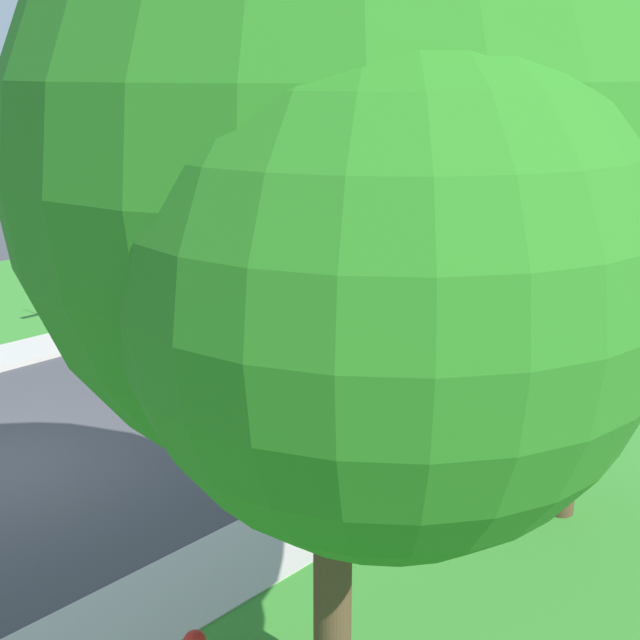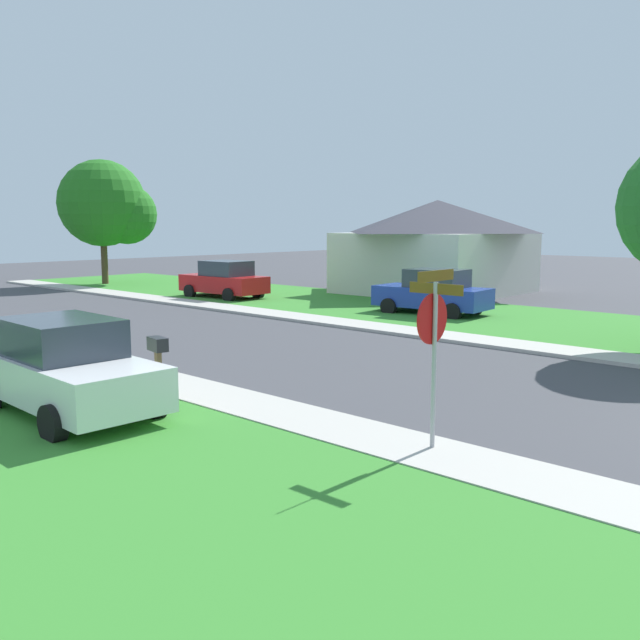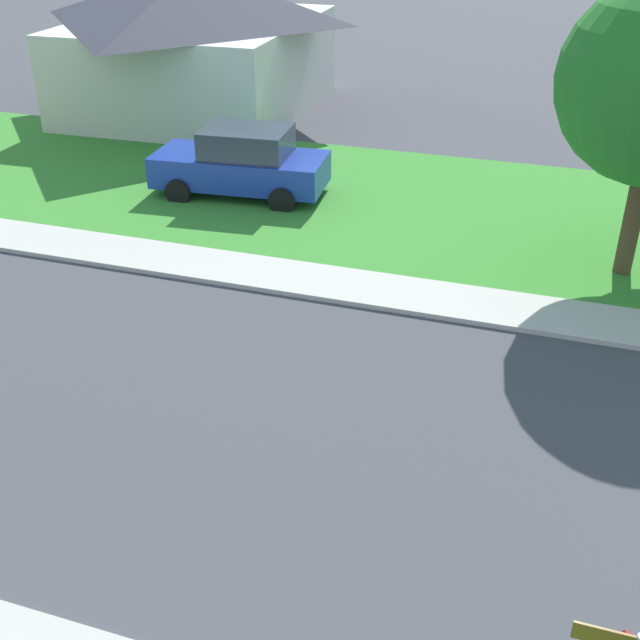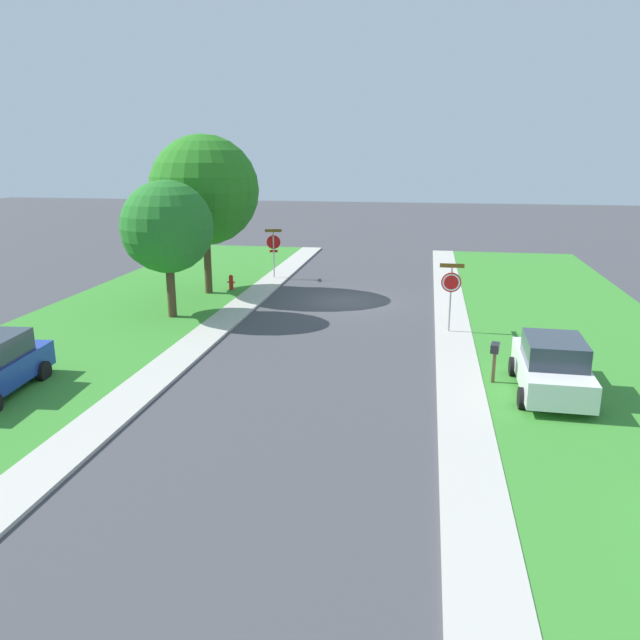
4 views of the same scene
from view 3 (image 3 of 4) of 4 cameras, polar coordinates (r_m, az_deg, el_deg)
sidewalk_east at (r=16.41m, az=-6.25°, el=3.70°), size 1.40×56.00×0.10m
lawn_east at (r=20.43m, az=-0.91°, el=9.21°), size 8.00×56.00×0.08m
car_blue_driveway_right at (r=20.15m, az=-5.69°, el=11.30°), size 2.31×4.44×1.76m
house_right_setback at (r=28.08m, az=-8.88°, el=19.54°), size 9.24×8.07×4.60m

